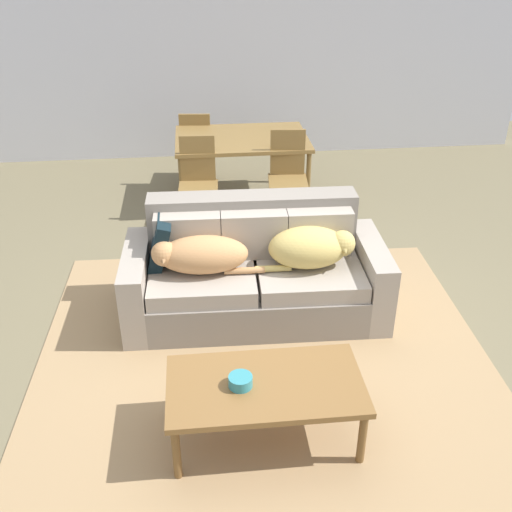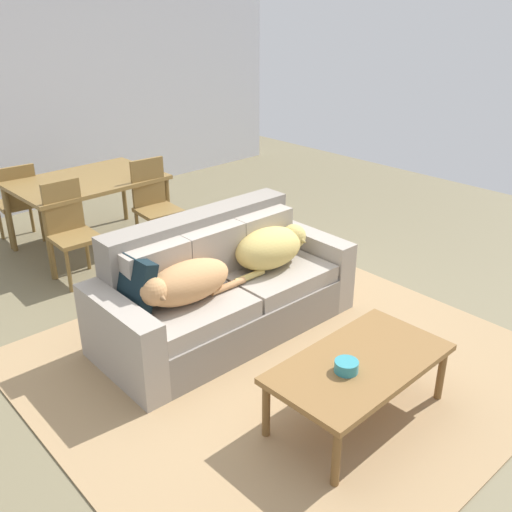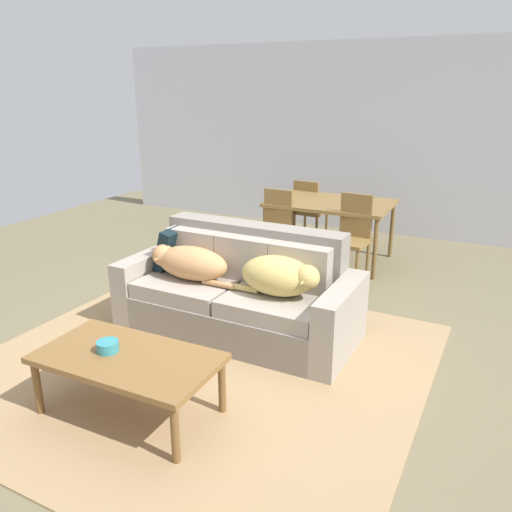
{
  "view_description": "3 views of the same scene",
  "coord_description": "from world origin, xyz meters",
  "px_view_note": "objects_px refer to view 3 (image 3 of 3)",
  "views": [
    {
      "loc": [
        -0.44,
        -3.92,
        2.85
      ],
      "look_at": [
        -0.04,
        -0.09,
        0.66
      ],
      "focal_mm": 41.94,
      "sensor_mm": 36.0,
      "label": 1
    },
    {
      "loc": [
        -2.57,
        -2.89,
        2.47
      ],
      "look_at": [
        0.22,
        0.05,
        0.61
      ],
      "focal_mm": 40.22,
      "sensor_mm": 36.0,
      "label": 2
    },
    {
      "loc": [
        1.91,
        -3.46,
        2.06
      ],
      "look_at": [
        0.18,
        0.1,
        0.75
      ],
      "focal_mm": 35.73,
      "sensor_mm": 36.0,
      "label": 3
    }
  ],
  "objects_px": {
    "bowl_on_coffee_table": "(108,346)",
    "dining_table": "(331,206)",
    "dog_on_right_cushion": "(280,276)",
    "dog_on_left_cushion": "(189,262)",
    "couch": "(241,294)",
    "dining_chair_near_right": "(352,234)",
    "dining_chair_near_left": "(274,227)",
    "coffee_table": "(128,362)",
    "dining_chair_far_left": "(309,208)",
    "throw_pillow_by_left_arm": "(173,248)"
  },
  "relations": [
    {
      "from": "couch",
      "to": "dining_chair_far_left",
      "type": "distance_m",
      "value": 2.86
    },
    {
      "from": "couch",
      "to": "bowl_on_coffee_table",
      "type": "distance_m",
      "value": 1.44
    },
    {
      "from": "dog_on_right_cushion",
      "to": "coffee_table",
      "type": "distance_m",
      "value": 1.4
    },
    {
      "from": "throw_pillow_by_left_arm",
      "to": "coffee_table",
      "type": "relative_size",
      "value": 0.34
    },
    {
      "from": "bowl_on_coffee_table",
      "to": "dining_table",
      "type": "relative_size",
      "value": 0.1
    },
    {
      "from": "throw_pillow_by_left_arm",
      "to": "dog_on_left_cushion",
      "type": "bearing_deg",
      "value": -33.14
    },
    {
      "from": "dining_chair_near_left",
      "to": "dining_chair_far_left",
      "type": "relative_size",
      "value": 1.07
    },
    {
      "from": "dog_on_left_cushion",
      "to": "dog_on_right_cushion",
      "type": "bearing_deg",
      "value": 1.69
    },
    {
      "from": "dining_chair_near_right",
      "to": "dining_chair_far_left",
      "type": "distance_m",
      "value": 1.49
    },
    {
      "from": "dog_on_left_cushion",
      "to": "dining_chair_near_right",
      "type": "relative_size",
      "value": 0.89
    },
    {
      "from": "dog_on_left_cushion",
      "to": "dog_on_right_cushion",
      "type": "height_order",
      "value": "dog_on_right_cushion"
    },
    {
      "from": "dining_chair_near_right",
      "to": "throw_pillow_by_left_arm",
      "type": "bearing_deg",
      "value": -122.98
    },
    {
      "from": "dining_table",
      "to": "dog_on_right_cushion",
      "type": "bearing_deg",
      "value": -81.73
    },
    {
      "from": "dining_chair_near_left",
      "to": "couch",
      "type": "bearing_deg",
      "value": -73.16
    },
    {
      "from": "dining_chair_far_left",
      "to": "dog_on_left_cushion",
      "type": "bearing_deg",
      "value": 94.89
    },
    {
      "from": "dog_on_left_cushion",
      "to": "coffee_table",
      "type": "height_order",
      "value": "dog_on_left_cushion"
    },
    {
      "from": "couch",
      "to": "throw_pillow_by_left_arm",
      "type": "bearing_deg",
      "value": 176.21
    },
    {
      "from": "dog_on_left_cushion",
      "to": "coffee_table",
      "type": "distance_m",
      "value": 1.35
    },
    {
      "from": "couch",
      "to": "dining_chair_near_left",
      "type": "distance_m",
      "value": 1.71
    },
    {
      "from": "coffee_table",
      "to": "dining_table",
      "type": "distance_m",
      "value": 3.65
    },
    {
      "from": "coffee_table",
      "to": "bowl_on_coffee_table",
      "type": "distance_m",
      "value": 0.17
    },
    {
      "from": "dining_table",
      "to": "dining_chair_near_right",
      "type": "bearing_deg",
      "value": -52.57
    },
    {
      "from": "dog_on_left_cushion",
      "to": "dining_chair_near_right",
      "type": "distance_m",
      "value": 2.03
    },
    {
      "from": "dog_on_left_cushion",
      "to": "bowl_on_coffee_table",
      "type": "relative_size",
      "value": 5.94
    },
    {
      "from": "throw_pillow_by_left_arm",
      "to": "dining_chair_near_left",
      "type": "xyz_separation_m",
      "value": [
        0.33,
        1.58,
        -0.13
      ]
    },
    {
      "from": "couch",
      "to": "dining_table",
      "type": "relative_size",
      "value": 1.44
    },
    {
      "from": "bowl_on_coffee_table",
      "to": "dining_table",
      "type": "xyz_separation_m",
      "value": [
        0.32,
        3.64,
        0.22
      ]
    },
    {
      "from": "coffee_table",
      "to": "dining_chair_near_right",
      "type": "bearing_deg",
      "value": 78.9
    },
    {
      "from": "throw_pillow_by_left_arm",
      "to": "dining_chair_near_right",
      "type": "bearing_deg",
      "value": 51.56
    },
    {
      "from": "dining_table",
      "to": "coffee_table",
      "type": "bearing_deg",
      "value": -92.69
    },
    {
      "from": "bowl_on_coffee_table",
      "to": "dining_chair_far_left",
      "type": "height_order",
      "value": "dining_chair_far_left"
    },
    {
      "from": "dog_on_right_cushion",
      "to": "dog_on_left_cushion",
      "type": "bearing_deg",
      "value": -178.31
    },
    {
      "from": "dog_on_right_cushion",
      "to": "couch",
      "type": "bearing_deg",
      "value": 164.99
    },
    {
      "from": "couch",
      "to": "coffee_table",
      "type": "xyz_separation_m",
      "value": [
        -0.08,
        -1.41,
        0.04
      ]
    },
    {
      "from": "dog_on_left_cushion",
      "to": "dining_table",
      "type": "xyz_separation_m",
      "value": [
        0.52,
        2.35,
        0.07
      ]
    },
    {
      "from": "dining_chair_near_left",
      "to": "bowl_on_coffee_table",
      "type": "bearing_deg",
      "value": -83.86
    },
    {
      "from": "dog_on_right_cushion",
      "to": "throw_pillow_by_left_arm",
      "type": "distance_m",
      "value": 1.19
    },
    {
      "from": "dog_on_right_cushion",
      "to": "dining_table",
      "type": "bearing_deg",
      "value": 99.8
    },
    {
      "from": "couch",
      "to": "throw_pillow_by_left_arm",
      "type": "height_order",
      "value": "couch"
    },
    {
      "from": "throw_pillow_by_left_arm",
      "to": "dining_chair_near_left",
      "type": "distance_m",
      "value": 1.62
    },
    {
      "from": "bowl_on_coffee_table",
      "to": "dining_chair_near_right",
      "type": "distance_m",
      "value": 3.17
    },
    {
      "from": "dining_chair_near_left",
      "to": "dining_chair_far_left",
      "type": "height_order",
      "value": "dining_chair_near_left"
    },
    {
      "from": "dining_chair_near_left",
      "to": "dog_on_right_cushion",
      "type": "bearing_deg",
      "value": -61.91
    },
    {
      "from": "couch",
      "to": "dining_chair_near_right",
      "type": "bearing_deg",
      "value": 74.17
    },
    {
      "from": "bowl_on_coffee_table",
      "to": "dining_chair_near_left",
      "type": "bearing_deg",
      "value": 93.36
    },
    {
      "from": "couch",
      "to": "dining_table",
      "type": "bearing_deg",
      "value": 89.3
    },
    {
      "from": "dog_on_left_cushion",
      "to": "dining_table",
      "type": "relative_size",
      "value": 0.59
    },
    {
      "from": "throw_pillow_by_left_arm",
      "to": "dining_table",
      "type": "relative_size",
      "value": 0.27
    },
    {
      "from": "dining_chair_near_left",
      "to": "dining_chair_near_right",
      "type": "bearing_deg",
      "value": 3.13
    },
    {
      "from": "couch",
      "to": "dining_chair_near_left",
      "type": "height_order",
      "value": "dining_chair_near_left"
    }
  ]
}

